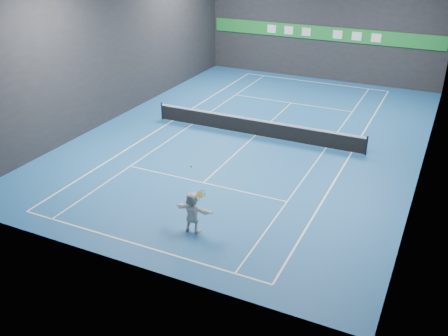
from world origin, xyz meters
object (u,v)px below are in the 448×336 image
at_px(player, 192,212).
at_px(tennis_ball, 191,166).
at_px(tennis_net, 256,127).
at_px(tennis_racket, 201,194).

distance_m(player, tennis_ball, 1.87).
bearing_deg(player, tennis_ball, -65.41).
relative_size(player, tennis_net, 0.14).
height_order(tennis_net, tennis_racket, tennis_racket).
relative_size(tennis_net, tennis_racket, 25.38).
height_order(player, tennis_net, player).
xyz_separation_m(tennis_ball, tennis_net, (-1.43, 9.99, -2.18)).
xyz_separation_m(tennis_ball, tennis_racket, (0.46, -0.13, -1.02)).
height_order(tennis_ball, tennis_racket, tennis_ball).
height_order(tennis_ball, tennis_net, tennis_ball).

